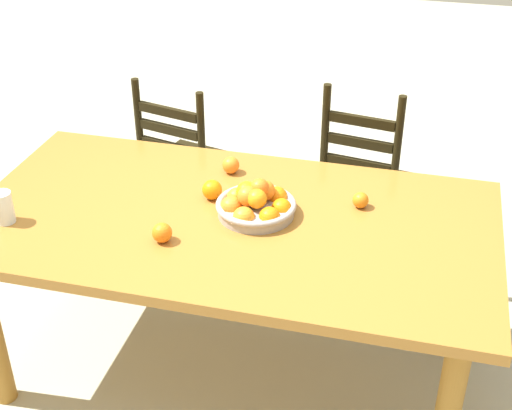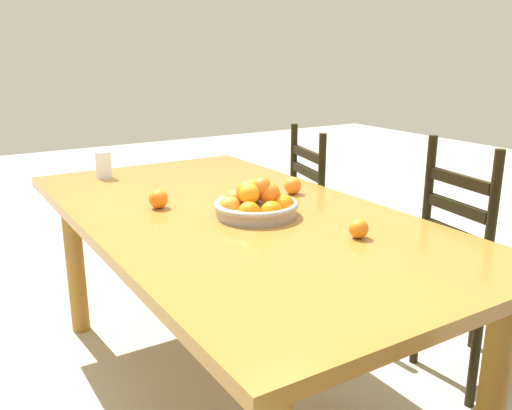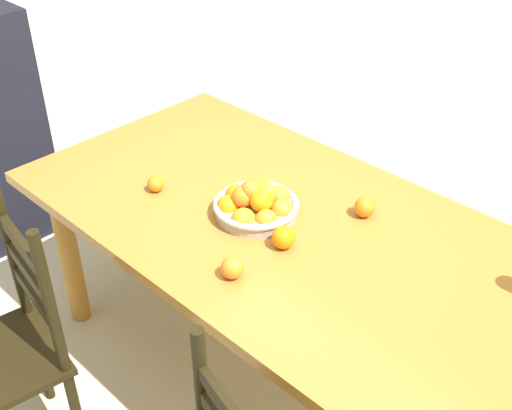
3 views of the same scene
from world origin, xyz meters
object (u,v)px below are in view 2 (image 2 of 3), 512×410
(fruit_bowl, at_px, (256,204))
(orange_loose_0, at_px, (158,199))
(chair_by_cabinet, at_px, (474,273))
(orange_loose_2, at_px, (359,229))
(orange_loose_3, at_px, (245,191))
(drinking_glass, at_px, (104,165))
(chair_near_window, at_px, (328,219))
(orange_loose_1, at_px, (293,186))
(dining_table, at_px, (234,237))

(fruit_bowl, bearing_deg, orange_loose_0, -136.60)
(chair_by_cabinet, xyz_separation_m, orange_loose_2, (0.05, -0.68, 0.32))
(orange_loose_0, bearing_deg, orange_loose_3, 75.91)
(orange_loose_3, distance_m, drinking_glass, 0.77)
(chair_by_cabinet, distance_m, orange_loose_0, 1.28)
(chair_by_cabinet, bearing_deg, fruit_bowl, 77.59)
(orange_loose_0, relative_size, orange_loose_2, 1.17)
(fruit_bowl, bearing_deg, drinking_glass, -162.40)
(chair_near_window, bearing_deg, orange_loose_3, 130.47)
(chair_by_cabinet, distance_m, drinking_glass, 1.67)
(fruit_bowl, xyz_separation_m, orange_loose_0, (-0.27, -0.26, -0.01))
(fruit_bowl, height_order, orange_loose_2, fruit_bowl)
(chair_near_window, xyz_separation_m, orange_loose_1, (0.38, -0.52, 0.33))
(orange_loose_0, xyz_separation_m, orange_loose_2, (0.65, 0.40, -0.01))
(dining_table, relative_size, fruit_bowl, 6.50)
(orange_loose_1, relative_size, drinking_glass, 0.58)
(fruit_bowl, relative_size, orange_loose_0, 4.21)
(orange_loose_0, height_order, orange_loose_3, orange_loose_3)
(orange_loose_1, height_order, orange_loose_2, orange_loose_1)
(chair_near_window, distance_m, chair_by_cabinet, 0.88)
(fruit_bowl, bearing_deg, orange_loose_1, 121.73)
(dining_table, distance_m, drinking_glass, 0.84)
(orange_loose_0, distance_m, orange_loose_3, 0.34)
(fruit_bowl, bearing_deg, chair_by_cabinet, 68.77)
(orange_loose_2, height_order, drinking_glass, drinking_glass)
(dining_table, relative_size, chair_near_window, 2.06)
(dining_table, xyz_separation_m, orange_loose_0, (-0.19, -0.21, 0.13))
(dining_table, xyz_separation_m, chair_near_window, (-0.48, 0.85, -0.20))
(chair_by_cabinet, xyz_separation_m, fruit_bowl, (-0.32, -0.83, 0.33))
(chair_by_cabinet, xyz_separation_m, drinking_glass, (-1.20, -1.11, 0.35))
(chair_by_cabinet, relative_size, fruit_bowl, 3.34)
(dining_table, relative_size, orange_loose_0, 27.40)
(orange_loose_0, xyz_separation_m, drinking_glass, (-0.60, -0.02, 0.03))
(orange_loose_1, bearing_deg, fruit_bowl, -58.27)
(orange_loose_1, bearing_deg, chair_by_cabinet, 47.21)
(chair_near_window, bearing_deg, fruit_bowl, 138.61)
(chair_by_cabinet, height_order, orange_loose_3, chair_by_cabinet)
(orange_loose_3, xyz_separation_m, drinking_glass, (-0.69, -0.35, 0.02))
(orange_loose_2, bearing_deg, fruit_bowl, -158.56)
(dining_table, distance_m, chair_by_cabinet, 0.98)
(fruit_bowl, distance_m, orange_loose_1, 0.34)
(chair_by_cabinet, bearing_deg, drinking_glass, 51.53)
(orange_loose_2, xyz_separation_m, drinking_glass, (-1.25, -0.42, 0.03))
(chair_near_window, height_order, chair_by_cabinet, chair_by_cabinet)
(orange_loose_0, bearing_deg, chair_near_window, 105.27)
(fruit_bowl, distance_m, orange_loose_2, 0.40)
(chair_by_cabinet, bearing_deg, dining_table, 73.94)
(fruit_bowl, height_order, orange_loose_3, fruit_bowl)
(orange_loose_1, height_order, drinking_glass, drinking_glass)
(fruit_bowl, xyz_separation_m, orange_loose_1, (-0.18, 0.29, -0.01))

